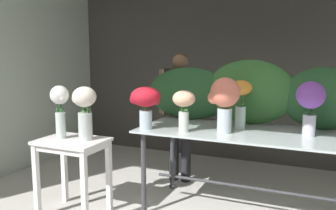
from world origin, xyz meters
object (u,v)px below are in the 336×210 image
(vase_violet_hydrangea, at_px, (310,101))
(vase_cream_lisianthus_tall, at_px, (84,108))
(vase_white_roses_tall, at_px, (60,107))
(vase_peach_dahlias, at_px, (183,105))
(vase_sunset_carnations, at_px, (241,98))
(vase_coral_lilies, at_px, (224,99))
(side_table_white, at_px, (72,152))
(vase_crimson_stock, at_px, (145,101))
(florist, at_px, (180,104))
(display_table_glass, at_px, (243,143))

(vase_violet_hydrangea, height_order, vase_cream_lisianthus_tall, vase_violet_hydrangea)
(vase_white_roses_tall, bearing_deg, vase_peach_dahlias, 16.86)
(vase_peach_dahlias, height_order, vase_white_roses_tall, vase_white_roses_tall)
(vase_peach_dahlias, relative_size, vase_white_roses_tall, 0.76)
(vase_sunset_carnations, distance_m, vase_violet_hydrangea, 0.64)
(vase_coral_lilies, bearing_deg, side_table_white, -161.54)
(vase_violet_hydrangea, relative_size, vase_white_roses_tall, 0.94)
(vase_crimson_stock, height_order, vase_sunset_carnations, vase_sunset_carnations)
(vase_white_roses_tall, distance_m, vase_cream_lisianthus_tall, 0.26)
(florist, distance_m, vase_coral_lilies, 1.16)
(florist, bearing_deg, vase_violet_hydrangea, -23.37)
(vase_crimson_stock, height_order, vase_white_roses_tall, vase_white_roses_tall)
(side_table_white, relative_size, vase_violet_hydrangea, 1.54)
(vase_coral_lilies, relative_size, vase_white_roses_tall, 0.99)
(display_table_glass, bearing_deg, vase_white_roses_tall, -158.95)
(vase_coral_lilies, height_order, vase_cream_lisianthus_tall, vase_coral_lilies)
(vase_cream_lisianthus_tall, bearing_deg, vase_white_roses_tall, -168.40)
(display_table_glass, bearing_deg, vase_peach_dahlias, -150.23)
(florist, distance_m, vase_violet_hydrangea, 1.66)
(display_table_glass, distance_m, vase_sunset_carnations, 0.44)
(florist, bearing_deg, vase_white_roses_tall, -120.06)
(vase_crimson_stock, bearing_deg, side_table_white, -153.38)
(display_table_glass, height_order, vase_crimson_stock, vase_crimson_stock)
(vase_sunset_carnations, bearing_deg, side_table_white, -154.55)
(vase_peach_dahlias, bearing_deg, vase_crimson_stock, -175.85)
(display_table_glass, relative_size, vase_crimson_stock, 4.77)
(vase_peach_dahlias, height_order, vase_sunset_carnations, vase_sunset_carnations)
(vase_peach_dahlias, relative_size, vase_coral_lilies, 0.76)
(side_table_white, bearing_deg, vase_crimson_stock, 26.62)
(vase_coral_lilies, xyz_separation_m, vase_sunset_carnations, (0.10, 0.25, -0.02))
(vase_crimson_stock, distance_m, vase_cream_lisianthus_tall, 0.60)
(side_table_white, bearing_deg, vase_coral_lilies, 18.46)
(vase_violet_hydrangea, xyz_separation_m, vase_cream_lisianthus_tall, (-2.02, -0.60, -0.11))
(side_table_white, xyz_separation_m, vase_sunset_carnations, (1.50, 0.71, 0.53))
(side_table_white, distance_m, florist, 1.48)
(display_table_glass, xyz_separation_m, vase_peach_dahlias, (-0.51, -0.29, 0.39))
(side_table_white, bearing_deg, vase_peach_dahlias, 18.76)
(display_table_glass, distance_m, vase_coral_lilies, 0.50)
(side_table_white, distance_m, vase_sunset_carnations, 1.75)
(side_table_white, xyz_separation_m, vase_coral_lilies, (1.40, 0.47, 0.55))
(vase_crimson_stock, distance_m, vase_sunset_carnations, 0.94)
(vase_peach_dahlias, bearing_deg, vase_sunset_carnations, 38.00)
(vase_white_roses_tall, xyz_separation_m, vase_cream_lisianthus_tall, (0.25, 0.05, -0.01))
(vase_peach_dahlias, distance_m, vase_white_roses_tall, 1.22)
(vase_cream_lisianthus_tall, bearing_deg, side_table_white, -157.52)
(florist, distance_m, vase_peach_dahlias, 1.04)
(vase_peach_dahlias, xyz_separation_m, vase_crimson_stock, (-0.39, -0.03, 0.02))
(florist, relative_size, vase_white_roses_tall, 3.04)
(side_table_white, xyz_separation_m, florist, (0.63, 1.30, 0.34))
(vase_peach_dahlias, relative_size, vase_sunset_carnations, 0.83)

